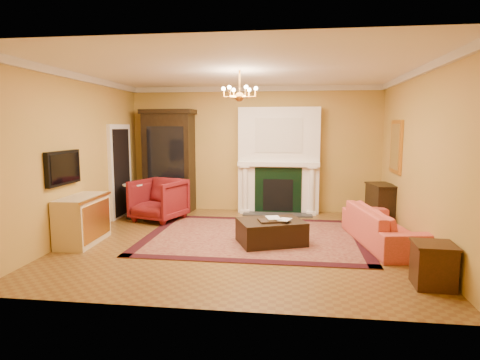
% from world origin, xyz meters
% --- Properties ---
extents(floor, '(6.00, 5.50, 0.02)m').
position_xyz_m(floor, '(0.00, 0.00, -0.01)').
color(floor, brown).
rests_on(floor, ground).
extents(ceiling, '(6.00, 5.50, 0.02)m').
position_xyz_m(ceiling, '(0.00, 0.00, 3.01)').
color(ceiling, white).
rests_on(ceiling, wall_back).
extents(wall_back, '(6.00, 0.02, 3.00)m').
position_xyz_m(wall_back, '(0.00, 2.76, 1.50)').
color(wall_back, '#C39246').
rests_on(wall_back, floor).
extents(wall_front, '(6.00, 0.02, 3.00)m').
position_xyz_m(wall_front, '(0.00, -2.76, 1.50)').
color(wall_front, '#C39246').
rests_on(wall_front, floor).
extents(wall_left, '(0.02, 5.50, 3.00)m').
position_xyz_m(wall_left, '(-3.01, 0.00, 1.50)').
color(wall_left, '#C39246').
rests_on(wall_left, floor).
extents(wall_right, '(0.02, 5.50, 3.00)m').
position_xyz_m(wall_right, '(3.01, 0.00, 1.50)').
color(wall_right, '#C39246').
rests_on(wall_right, floor).
extents(fireplace, '(1.90, 0.70, 2.50)m').
position_xyz_m(fireplace, '(0.60, 2.57, 1.19)').
color(fireplace, white).
rests_on(fireplace, wall_back).
extents(crown_molding, '(6.00, 5.50, 0.12)m').
position_xyz_m(crown_molding, '(0.00, 0.96, 2.94)').
color(crown_molding, silver).
rests_on(crown_molding, ceiling).
extents(doorway, '(0.08, 1.05, 2.10)m').
position_xyz_m(doorway, '(-2.95, 1.70, 1.05)').
color(doorway, silver).
rests_on(doorway, wall_left).
extents(tv_panel, '(0.09, 0.95, 0.58)m').
position_xyz_m(tv_panel, '(-2.95, -0.60, 1.35)').
color(tv_panel, black).
rests_on(tv_panel, wall_left).
extents(gilt_mirror, '(0.06, 0.76, 1.05)m').
position_xyz_m(gilt_mirror, '(2.97, 1.40, 1.65)').
color(gilt_mirror, gold).
rests_on(gilt_mirror, wall_right).
extents(chandelier, '(0.63, 0.55, 0.53)m').
position_xyz_m(chandelier, '(-0.00, 0.00, 2.61)').
color(chandelier, '#CD8A38').
rests_on(chandelier, ceiling).
extents(oriental_rug, '(4.06, 3.06, 0.02)m').
position_xyz_m(oriental_rug, '(0.23, 0.33, 0.01)').
color(oriental_rug, '#4B1015').
rests_on(oriental_rug, floor).
extents(china_cabinet, '(1.21, 0.61, 2.35)m').
position_xyz_m(china_cabinet, '(-2.06, 2.49, 1.18)').
color(china_cabinet, black).
rests_on(china_cabinet, floor).
extents(wingback_armchair, '(1.22, 1.18, 1.01)m').
position_xyz_m(wingback_armchair, '(-1.97, 1.40, 0.50)').
color(wingback_armchair, maroon).
rests_on(wingback_armchair, floor).
extents(pedestal_table, '(0.44, 0.44, 0.78)m').
position_xyz_m(pedestal_table, '(-2.59, 1.49, 0.46)').
color(pedestal_table, black).
rests_on(pedestal_table, floor).
extents(commode, '(0.57, 1.14, 0.84)m').
position_xyz_m(commode, '(-2.73, -0.45, 0.42)').
color(commode, beige).
rests_on(commode, floor).
extents(coral_sofa, '(0.98, 2.27, 0.86)m').
position_xyz_m(coral_sofa, '(2.53, 0.14, 0.43)').
color(coral_sofa, '#E34B48').
rests_on(coral_sofa, floor).
extents(end_table, '(0.49, 0.49, 0.54)m').
position_xyz_m(end_table, '(2.72, -1.73, 0.27)').
color(end_table, '#381B0F').
rests_on(end_table, floor).
extents(console_table, '(0.55, 0.81, 0.83)m').
position_xyz_m(console_table, '(2.78, 1.62, 0.42)').
color(console_table, black).
rests_on(console_table, floor).
extents(leather_ottoman, '(1.31, 1.14, 0.41)m').
position_xyz_m(leather_ottoman, '(0.57, -0.09, 0.22)').
color(leather_ottoman, black).
rests_on(leather_ottoman, oriental_rug).
extents(ottoman_tray, '(0.50, 0.44, 0.03)m').
position_xyz_m(ottoman_tray, '(0.57, -0.17, 0.44)').
color(ottoman_tray, black).
rests_on(ottoman_tray, leather_ottoman).
extents(book_a, '(0.23, 0.09, 0.31)m').
position_xyz_m(book_a, '(0.49, -0.14, 0.61)').
color(book_a, gray).
rests_on(book_a, ottoman_tray).
extents(book_b, '(0.19, 0.08, 0.26)m').
position_xyz_m(book_b, '(0.71, -0.15, 0.58)').
color(book_b, gray).
rests_on(book_b, ottoman_tray).
extents(topiary_left, '(0.17, 0.17, 0.46)m').
position_xyz_m(topiary_left, '(-0.05, 2.53, 1.48)').
color(topiary_left, gray).
rests_on(topiary_left, fireplace).
extents(topiary_right, '(0.16, 0.16, 0.42)m').
position_xyz_m(topiary_right, '(1.16, 2.53, 1.46)').
color(topiary_right, gray).
rests_on(topiary_right, fireplace).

